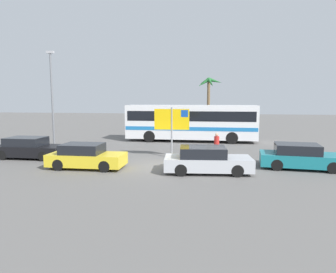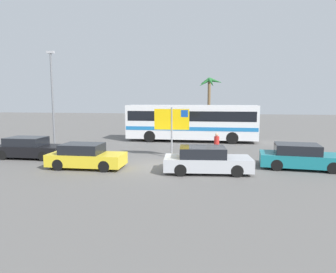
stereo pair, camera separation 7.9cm
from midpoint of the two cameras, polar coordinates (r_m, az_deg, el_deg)
name	(u,v)px [view 2 (the right image)]	position (r m, az deg, el deg)	size (l,w,h in m)	color
ground	(157,166)	(17.16, -1.85, -5.50)	(120.00, 120.00, 0.00)	#605E5B
bus_front_coach	(191,121)	(26.98, 4.48, 2.90)	(11.27, 2.69, 3.17)	white
ferry_sign	(172,121)	(19.18, 0.96, 2.85)	(2.20, 0.16, 3.20)	gray
car_yellow	(86,156)	(17.12, -14.98, -3.61)	(4.07, 1.79, 1.32)	yellow
car_silver	(206,160)	(15.63, 7.28, -4.42)	(4.52, 2.23, 1.32)	#B7BABF
car_black	(29,148)	(21.23, -24.37, -1.96)	(4.34, 1.85, 1.32)	black
car_teal	(300,157)	(17.89, 23.61, -3.50)	(4.46, 2.31, 1.32)	#19757F
pedestrian_crossing_lot	(217,143)	(19.48, 9.18, -1.30)	(0.32, 0.32, 1.59)	#4C4C51
lamp_post_left_side	(52,96)	(24.27, -20.68, 7.03)	(0.56, 0.20, 7.17)	slate
palm_tree_seaside	(209,90)	(33.71, 7.78, 8.67)	(2.70, 2.73, 6.01)	brown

